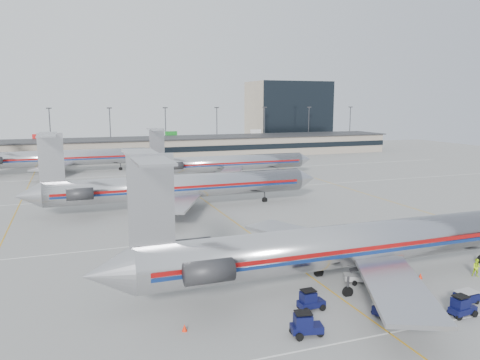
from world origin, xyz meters
name	(u,v)px	position (x,y,z in m)	size (l,w,h in m)	color
ground	(285,258)	(0.00, 0.00, 0.00)	(260.00, 260.00, 0.00)	gray
apron_markings	(252,234)	(0.00, 10.00, 0.01)	(160.00, 0.15, 0.02)	silver
terminal	(146,148)	(0.00, 97.97, 3.16)	(162.00, 17.00, 6.25)	gray
light_mast_row	(138,128)	(0.00, 112.00, 8.58)	(163.60, 0.40, 15.28)	#38383D
distant_building	(288,113)	(62.00, 128.00, 12.50)	(30.00, 20.00, 25.00)	tan
jet_foreground	(354,244)	(2.98, -8.58, 3.80)	(50.06, 29.48, 13.10)	#BBBBBF
jet_second_row	(175,186)	(-6.08, 27.80, 3.67)	(48.33, 28.46, 12.65)	#BBBBBF
jet_third_row	(226,163)	(11.48, 55.42, 3.32)	(41.88, 25.76, 11.45)	#BBBBBF
jet_back_row	(58,158)	(-24.37, 75.19, 3.69)	(46.54, 28.63, 12.73)	#BBBBBF
tug_left	(305,325)	(-6.10, -16.24, 0.86)	(2.51, 1.61, 1.88)	#090C32
tug_center	(310,301)	(-3.68, -12.51, 0.81)	(2.20, 1.17, 1.77)	#090C32
tug_right	(462,307)	(7.13, -17.67, 0.80)	(2.27, 1.32, 1.76)	#090C32
cart_inner	(466,297)	(9.51, -15.85, 0.56)	(1.93, 1.39, 1.05)	#090C32
cart_outer	(385,309)	(1.51, -15.45, 0.58)	(2.28, 1.99, 1.09)	#090C32
uld_container	(400,284)	(5.36, -12.47, 0.98)	(1.98, 1.70, 1.95)	#2D2D30
belt_loader	(364,276)	(4.09, -8.82, 0.59)	(4.27, 2.59, 2.20)	#979797
ramp_worker_near	(387,262)	(8.10, -7.04, 0.91)	(0.66, 0.43, 1.81)	#89C312
ramp_worker_far	(477,268)	(15.29, -11.46, 0.90)	(0.88, 0.68, 1.81)	#B1E115
cone_right	(420,276)	(9.78, -9.99, 0.27)	(0.39, 0.39, 0.53)	red
cone_left	(185,328)	(-14.21, -12.51, 0.28)	(0.40, 0.40, 0.55)	red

